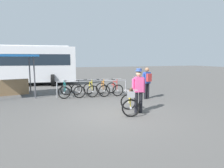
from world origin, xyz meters
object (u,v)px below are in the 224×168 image
Objects in this scene: racked_bike_orange at (103,89)px; pedestrian_with_backpack at (147,81)px; racked_bike_red at (114,88)px; featured_bicycle at (130,101)px; racked_bike_yellow at (91,89)px; market_stall at (5,72)px; person_with_featured_bike at (139,89)px; bus_distant at (10,63)px; racked_bike_black at (78,90)px; racked_bike_teal at (65,90)px.

racked_bike_orange is 2.63m from pedestrian_with_backpack.
pedestrian_with_backpack is (1.19, -1.68, 0.57)m from racked_bike_red.
racked_bike_red is 4.04m from featured_bicycle.
featured_bicycle reaches higher than racked_bike_yellow.
pedestrian_with_backpack is at bearing -23.55° from market_stall.
featured_bicycle is at bearing -172.75° from person_with_featured_bike.
person_with_featured_bike reaches higher than pedestrian_with_backpack.
racked_bike_red is 0.33× the size of market_stall.
racked_bike_black is at bearing -56.09° from bus_distant.
person_with_featured_bike is at bearing -96.28° from racked_bike_red.
pedestrian_with_backpack is at bearing -25.81° from racked_bike_teal.
racked_bike_orange is at bearing -14.41° from market_stall.
person_with_featured_bike is 2.75m from pedestrian_with_backpack.
bus_distant reaches higher than pedestrian_with_backpack.
person_with_featured_bike is at bearing -60.39° from racked_bike_teal.
market_stall is (-5.83, 1.38, 1.03)m from racked_bike_red.
racked_bike_red is 2.14m from pedestrian_with_backpack.
racked_bike_black is 4.05m from market_stall.
featured_bicycle is 3.07m from pedestrian_with_backpack.
market_stall is (-3.73, 1.19, 1.03)m from racked_bike_black.
racked_bike_black is 0.88× the size of featured_bicycle.
racked_bike_black is at bearing -5.04° from racked_bike_teal.
racked_bike_black is 0.68× the size of pedestrian_with_backpack.
racked_bike_black is at bearing 174.96° from racked_bike_yellow.
market_stall is (0.50, -5.11, -0.35)m from bus_distant.
racked_bike_teal is 1.03× the size of racked_bike_orange.
racked_bike_orange is (0.70, -0.06, -0.00)m from racked_bike_yellow.
racked_bike_black is 1.02× the size of racked_bike_yellow.
bus_distant reaches higher than market_stall.
racked_bike_orange is at bearing 174.97° from racked_bike_red.
racked_bike_teal is 3.40m from market_stall.
bus_distant is at bearing 119.58° from person_with_featured_bike.
person_with_featured_bike is at bearing -67.89° from racked_bike_black.
market_stall is at bearing 156.45° from pedestrian_with_backpack.
pedestrian_with_backpack is at bearing -34.88° from racked_bike_yellow.
racked_bike_yellow is 0.31× the size of market_stall.
featured_bicycle reaches higher than racked_bike_orange.
bus_distant is at bearing 95.61° from market_stall.
racked_bike_yellow is 3.20m from pedestrian_with_backpack.
featured_bicycle is (0.58, -4.08, 0.12)m from racked_bike_yellow.
racked_bike_teal is 4.64m from featured_bicycle.
racked_bike_teal is 1.08× the size of racked_bike_red.
market_stall is at bearing 165.59° from racked_bike_orange.
racked_bike_teal and racked_bike_black have the same top height.
bus_distant reaches higher than racked_bike_orange.
racked_bike_black is 2.10m from racked_bike_red.
pedestrian_with_backpack is (1.89, -1.74, 0.57)m from racked_bike_orange.
racked_bike_orange is 4.02m from person_with_featured_bike.
pedestrian_with_backpack is (2.01, 2.28, 0.45)m from featured_bicycle.
market_stall is at bearing 164.17° from racked_bike_yellow.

